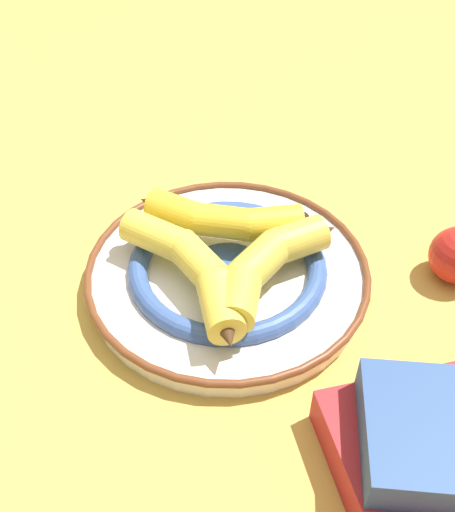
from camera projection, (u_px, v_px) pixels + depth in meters
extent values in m
plane|color=gold|center=(226.00, 309.00, 0.65)|extent=(2.80, 2.80, 0.00)
cylinder|color=white|center=(228.00, 276.00, 0.67)|extent=(0.31, 0.31, 0.02)
torus|color=#385699|center=(228.00, 267.00, 0.66)|extent=(0.22, 0.22, 0.02)
cylinder|color=#385699|center=(228.00, 268.00, 0.66)|extent=(0.08, 0.08, 0.00)
torus|color=brown|center=(228.00, 268.00, 0.66)|extent=(0.31, 0.31, 0.01)
cylinder|color=gold|center=(298.00, 239.00, 0.64)|extent=(0.07, 0.07, 0.04)
cylinder|color=gold|center=(260.00, 262.00, 0.62)|extent=(0.05, 0.06, 0.04)
cylinder|color=gold|center=(239.00, 299.00, 0.58)|extent=(0.06, 0.07, 0.04)
sphere|color=gold|center=(275.00, 247.00, 0.63)|extent=(0.04, 0.04, 0.04)
sphere|color=gold|center=(243.00, 278.00, 0.60)|extent=(0.04, 0.04, 0.04)
cone|color=#472D19|center=(321.00, 232.00, 0.65)|extent=(0.05, 0.05, 0.03)
sphere|color=black|center=(234.00, 321.00, 0.56)|extent=(0.02, 0.02, 0.02)
cylinder|color=yellow|center=(220.00, 306.00, 0.57)|extent=(0.07, 0.07, 0.04)
cylinder|color=yellow|center=(196.00, 263.00, 0.62)|extent=(0.08, 0.06, 0.04)
cylinder|color=yellow|center=(154.00, 235.00, 0.65)|extent=(0.07, 0.04, 0.04)
sphere|color=yellow|center=(214.00, 282.00, 0.60)|extent=(0.04, 0.04, 0.04)
sphere|color=yellow|center=(179.00, 245.00, 0.64)|extent=(0.04, 0.04, 0.04)
cone|color=#472D19|center=(227.00, 333.00, 0.55)|extent=(0.04, 0.04, 0.03)
sphere|color=black|center=(129.00, 224.00, 0.66)|extent=(0.02, 0.02, 0.02)
cylinder|color=gold|center=(174.00, 211.00, 0.68)|extent=(0.06, 0.04, 0.04)
cylinder|color=gold|center=(223.00, 222.00, 0.67)|extent=(0.07, 0.05, 0.04)
cylinder|color=gold|center=(275.00, 223.00, 0.67)|extent=(0.07, 0.07, 0.04)
sphere|color=gold|center=(197.00, 219.00, 0.67)|extent=(0.04, 0.04, 0.04)
sphere|color=gold|center=(249.00, 225.00, 0.66)|extent=(0.04, 0.04, 0.04)
cone|color=#472D19|center=(153.00, 203.00, 0.69)|extent=(0.03, 0.03, 0.03)
sphere|color=black|center=(301.00, 220.00, 0.67)|extent=(0.02, 0.02, 0.02)
cube|color=#AD2328|center=(453.00, 456.00, 0.50)|extent=(0.25, 0.25, 0.04)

